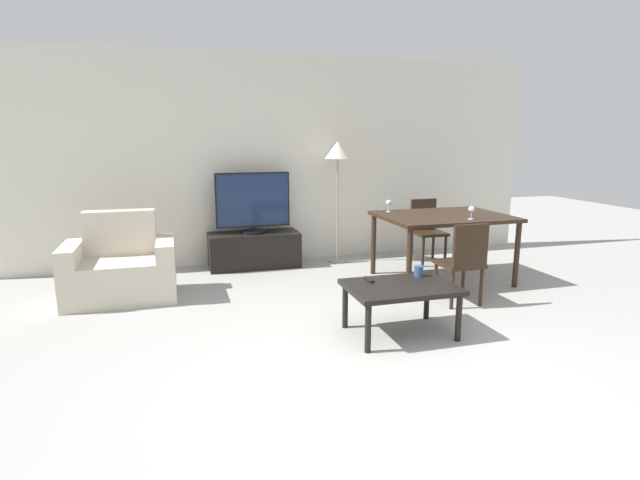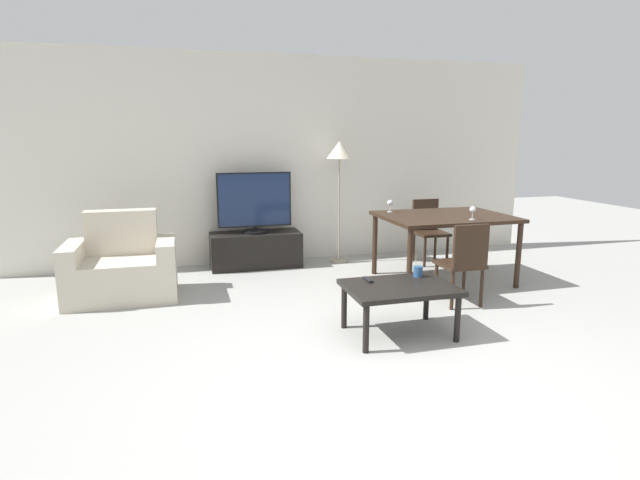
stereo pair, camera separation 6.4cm
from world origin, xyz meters
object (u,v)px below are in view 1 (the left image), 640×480
coffee_table (401,291)px  dining_table (443,221)px  armchair (121,269)px  tv (253,203)px  tv_stand (254,250)px  wine_glass_left (389,203)px  remote_primary (369,280)px  floor_lamp (338,158)px  dining_chair_near (463,260)px  cup_white_near (419,271)px  wine_glass_center (471,210)px  dining_chair_far (426,228)px

coffee_table → dining_table: bearing=49.4°
armchair → tv: (1.53, 0.88, 0.52)m
tv_stand → wine_glass_left: wine_glass_left is taller
tv → remote_primary: size_ratio=6.26×
armchair → tv: size_ratio=1.16×
dining_table → remote_primary: (-1.38, -1.18, -0.25)m
remote_primary → wine_glass_left: size_ratio=1.03×
floor_lamp → dining_table: bearing=-52.6°
tv_stand → remote_primary: bearing=-75.4°
dining_chair_near → remote_primary: dining_chair_near is taller
wine_glass_left → cup_white_near: bearing=-104.1°
dining_chair_near → floor_lamp: size_ratio=0.52×
remote_primary → wine_glass_center: size_ratio=1.03×
wine_glass_left → dining_table: bearing=-36.2°
dining_table → wine_glass_center: bearing=-72.3°
tv_stand → dining_chair_far: size_ratio=1.37×
floor_lamp → wine_glass_left: bearing=-64.4°
remote_primary → wine_glass_center: (1.50, 0.81, 0.43)m
dining_chair_far → wine_glass_left: bearing=-148.5°
dining_table → floor_lamp: bearing=127.4°
dining_chair_far → cup_white_near: size_ratio=8.83×
dining_table → dining_chair_near: (-0.25, -0.85, -0.23)m
tv_stand → dining_chair_far: dining_chair_far is taller
remote_primary → wine_glass_left: bearing=60.9°
coffee_table → dining_chair_near: 1.06m
dining_chair_far → floor_lamp: size_ratio=0.52×
wine_glass_left → remote_primary: bearing=-119.1°
dining_chair_near → dining_chair_far: bearing=73.5°
armchair → coffee_table: bearing=-36.0°
wine_glass_left → wine_glass_center: 0.99m
coffee_table → wine_glass_left: wine_glass_left is taller
tv → tv_stand: bearing=90.0°
floor_lamp → wine_glass_center: 1.92m
armchair → coffee_table: size_ratio=1.20×
armchair → wine_glass_left: size_ratio=7.45×
coffee_table → dining_chair_far: (1.43, 2.22, 0.08)m
tv → remote_primary: tv is taller
dining_chair_near → dining_table: bearing=73.5°
tv_stand → cup_white_near: bearing=-65.4°
coffee_table → floor_lamp: floor_lamp is taller
armchair → dining_chair_near: bearing=-20.0°
coffee_table → floor_lamp: 2.75m
wine_glass_center → dining_chair_far: bearing=83.8°
coffee_table → dining_chair_far: dining_chair_far is taller
tv_stand → coffee_table: tv_stand is taller
coffee_table → dining_table: 1.83m
remote_primary → dining_chair_near: bearing=16.2°
armchair → wine_glass_left: 3.08m
tv → wine_glass_center: bearing=-36.9°
cup_white_near → wine_glass_left: bearing=75.9°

